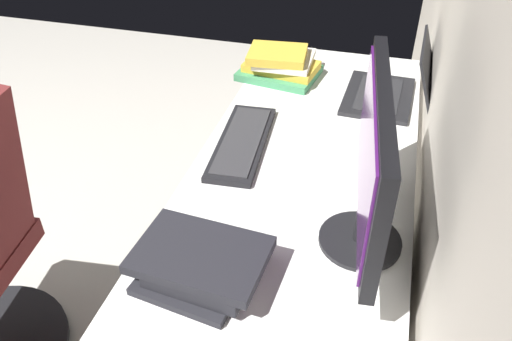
{
  "coord_description": "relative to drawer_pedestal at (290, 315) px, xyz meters",
  "views": [
    {
      "loc": [
        0.86,
        2.19,
        1.62
      ],
      "look_at": [
        0.01,
        1.95,
        0.95
      ],
      "focal_mm": 35.89,
      "sensor_mm": 36.0,
      "label": 1
    }
  ],
  "objects": [
    {
      "name": "desk",
      "position": [
        0.1,
        -0.03,
        0.32
      ],
      "size": [
        2.35,
        0.63,
        0.73
      ],
      "color": "white",
      "rests_on": "ground"
    },
    {
      "name": "drawer_pedestal",
      "position": [
        0.0,
        0.0,
        0.0
      ],
      "size": [
        0.4,
        0.51,
        0.69
      ],
      "color": "white",
      "rests_on": "ground"
    },
    {
      "name": "monitor_primary",
      "position": [
        0.03,
        0.16,
        0.62
      ],
      "size": [
        0.57,
        0.2,
        0.41
      ],
      "color": "black",
      "rests_on": "desk"
    },
    {
      "name": "laptop_leftmost",
      "position": [
        -0.71,
        0.21,
        0.44
      ],
      "size": [
        0.35,
        0.32,
        0.22
      ],
      "color": "black",
      "rests_on": "desk"
    },
    {
      "name": "keyboard_main",
      "position": [
        -0.3,
        -0.23,
        0.39
      ],
      "size": [
        0.43,
        0.17,
        0.02
      ],
      "color": "black",
      "rests_on": "desk"
    },
    {
      "name": "book_stack_near",
      "position": [
        0.23,
        -0.16,
        0.42
      ],
      "size": [
        0.26,
        0.3,
        0.08
      ],
      "color": "black",
      "rests_on": "desk"
    },
    {
      "name": "book_stack_far",
      "position": [
        -0.79,
        -0.23,
        0.43
      ],
      "size": [
        0.26,
        0.31,
        0.11
      ],
      "color": "#3D8456",
      "rests_on": "desk"
    }
  ]
}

